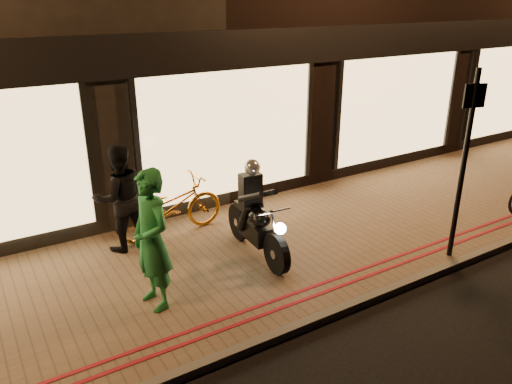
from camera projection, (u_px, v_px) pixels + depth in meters
ground at (367, 306)px, 7.01m from camera, size 90.00×90.00×0.00m
sidewalk at (286, 246)px, 8.57m from camera, size 50.00×4.00×0.12m
kerb_stone at (365, 301)px, 7.03m from camera, size 50.00×0.14×0.12m
red_kerb_lines at (342, 281)px, 7.40m from camera, size 50.00×0.26×0.01m
motorcycle at (256, 219)px, 7.98m from camera, size 0.60×1.94×1.59m
sign_post at (465, 157)px, 7.54m from camera, size 0.34×0.14×3.00m
bicycle_gold at (170, 207)px, 8.69m from camera, size 1.98×0.76×1.03m
person_green at (152, 240)px, 6.50m from camera, size 0.58×0.78×1.95m
person_dark at (120, 198)px, 8.06m from camera, size 0.91×0.72×1.81m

